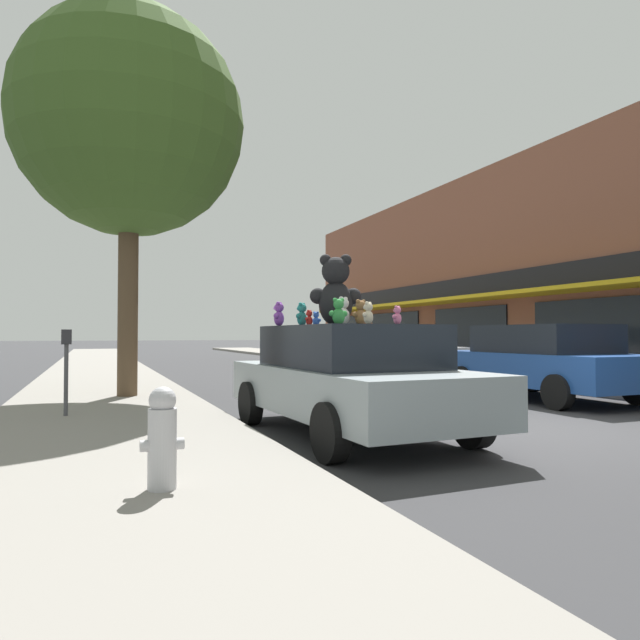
# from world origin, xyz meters

# --- Properties ---
(ground_plane) EXTENTS (260.00, 260.00, 0.00)m
(ground_plane) POSITION_xyz_m (0.00, 0.00, 0.00)
(ground_plane) COLOR #333335
(sidewalk_near) EXTENTS (3.32, 90.00, 0.16)m
(sidewalk_near) POSITION_xyz_m (-5.76, 0.00, 0.08)
(sidewalk_near) COLOR gray
(sidewalk_near) RESTS_ON ground_plane
(plush_art_car) EXTENTS (2.22, 4.61, 1.47)m
(plush_art_car) POSITION_xyz_m (-2.80, 0.63, 0.78)
(plush_art_car) COLOR #8C999E
(plush_art_car) RESTS_ON ground_plane
(teddy_bear_giant) EXTENTS (0.75, 0.54, 0.99)m
(teddy_bear_giant) POSITION_xyz_m (-2.88, 0.88, 1.95)
(teddy_bear_giant) COLOR black
(teddy_bear_giant) RESTS_ON plush_art_car
(teddy_bear_purple) EXTENTS (0.22, 0.25, 0.35)m
(teddy_bear_purple) POSITION_xyz_m (-3.51, 1.50, 1.64)
(teddy_bear_purple) COLOR purple
(teddy_bear_purple) RESTS_ON plush_art_car
(teddy_bear_white) EXTENTS (0.28, 0.24, 0.39)m
(teddy_bear_white) POSITION_xyz_m (-2.90, 0.59, 1.66)
(teddy_bear_white) COLOR white
(teddy_bear_white) RESTS_ON plush_art_car
(teddy_bear_teal) EXTENTS (0.23, 0.22, 0.34)m
(teddy_bear_teal) POSITION_xyz_m (-3.24, 1.26, 1.64)
(teddy_bear_teal) COLOR teal
(teddy_bear_teal) RESTS_ON plush_art_car
(teddy_bear_green) EXTENTS (0.25, 0.15, 0.34)m
(teddy_bear_green) POSITION_xyz_m (-3.14, 0.20, 1.64)
(teddy_bear_green) COLOR green
(teddy_bear_green) RESTS_ON plush_art_car
(teddy_bear_cream) EXTENTS (0.20, 0.18, 0.28)m
(teddy_bear_cream) POSITION_xyz_m (-2.92, -0.21, 1.61)
(teddy_bear_cream) COLOR beige
(teddy_bear_cream) RESTS_ON plush_art_car
(teddy_bear_blue) EXTENTS (0.14, 0.17, 0.23)m
(teddy_bear_blue) POSITION_xyz_m (-2.88, 1.63, 1.58)
(teddy_bear_blue) COLOR blue
(teddy_bear_blue) RESTS_ON plush_art_car
(teddy_bear_pink) EXTENTS (0.17, 0.14, 0.23)m
(teddy_bear_pink) POSITION_xyz_m (-2.53, -0.22, 1.59)
(teddy_bear_pink) COLOR pink
(teddy_bear_pink) RESTS_ON plush_art_car
(teddy_bear_red) EXTENTS (0.15, 0.15, 0.22)m
(teddy_bear_red) POSITION_xyz_m (-3.22, 1.02, 1.58)
(teddy_bear_red) COLOR red
(teddy_bear_red) RESTS_ON plush_art_car
(teddy_bear_brown) EXTENTS (0.26, 0.18, 0.35)m
(teddy_bear_brown) POSITION_xyz_m (-2.69, 0.49, 1.64)
(teddy_bear_brown) COLOR olive
(teddy_bear_brown) RESTS_ON plush_art_car
(parked_car_far_center) EXTENTS (2.19, 4.49, 1.55)m
(parked_car_far_center) POSITION_xyz_m (2.72, 2.92, 0.82)
(parked_car_far_center) COLOR #1E4793
(parked_car_far_center) RESTS_ON ground_plane
(parked_car_far_right) EXTENTS (2.08, 4.56, 1.62)m
(parked_car_far_right) POSITION_xyz_m (2.72, 8.95, 0.85)
(parked_car_far_right) COLOR silver
(parked_car_far_right) RESTS_ON ground_plane
(street_tree) EXTENTS (4.48, 4.48, 7.63)m
(street_tree) POSITION_xyz_m (-5.37, 5.38, 5.53)
(street_tree) COLOR brown
(street_tree) RESTS_ON sidewalk_near
(fire_hydrant) EXTENTS (0.33, 0.22, 0.79)m
(fire_hydrant) POSITION_xyz_m (-5.50, -1.79, 0.55)
(fire_hydrant) COLOR #B2B2B7
(fire_hydrant) RESTS_ON sidewalk_near
(parking_meter) EXTENTS (0.14, 0.10, 1.27)m
(parking_meter) POSITION_xyz_m (-6.37, 2.84, 0.97)
(parking_meter) COLOR #4C4C51
(parking_meter) RESTS_ON sidewalk_near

